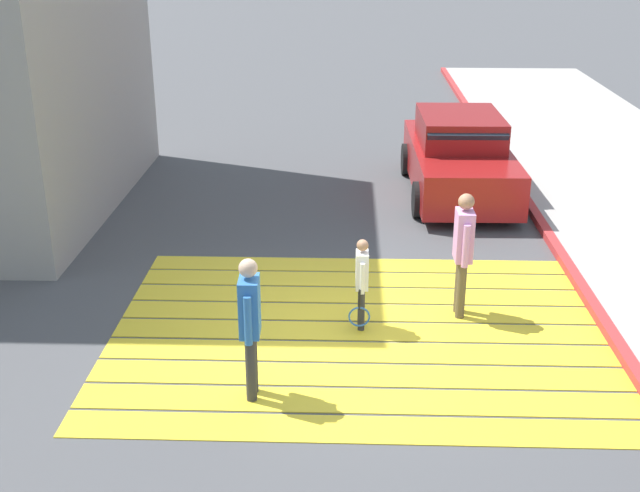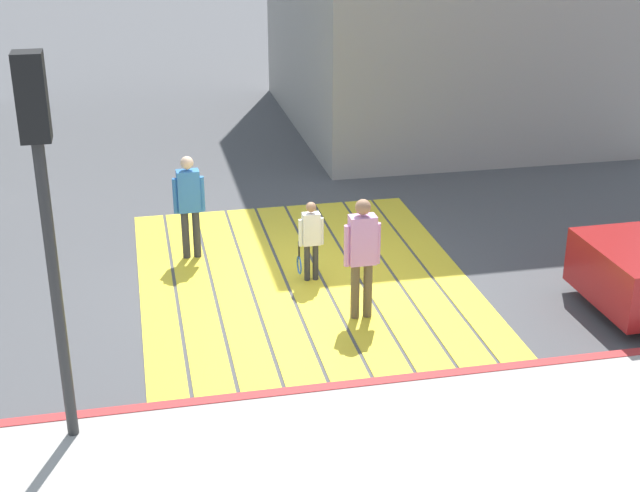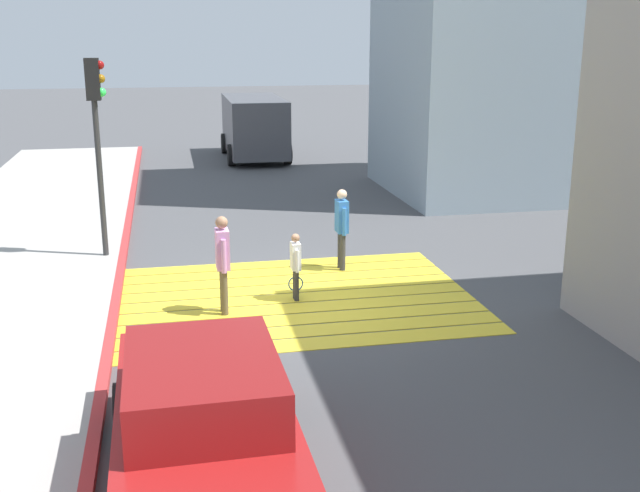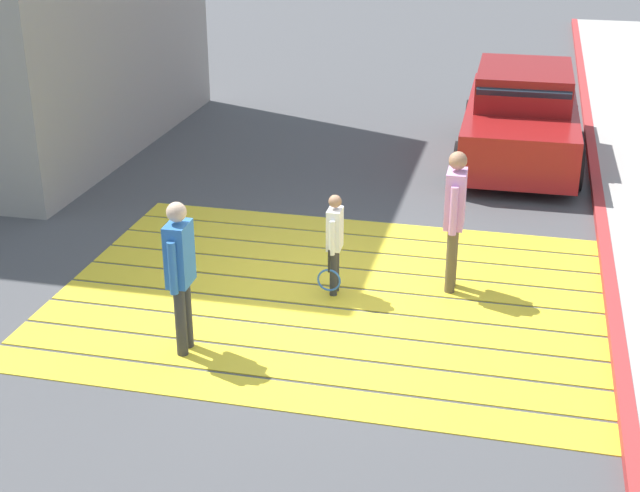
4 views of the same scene
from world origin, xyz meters
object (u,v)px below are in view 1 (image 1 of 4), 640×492
(pedestrian_adult_trailing, at_px, (463,246))
(car_parked_near_curb, at_px, (459,158))
(pedestrian_child_with_racket, at_px, (362,280))
(pedestrian_adult_lead, at_px, (250,319))

(pedestrian_adult_trailing, bearing_deg, car_parked_near_curb, -96.75)
(pedestrian_adult_trailing, height_order, pedestrian_child_with_racket, pedestrian_adult_trailing)
(pedestrian_adult_trailing, distance_m, pedestrian_child_with_racket, 1.44)
(pedestrian_adult_lead, relative_size, pedestrian_child_with_racket, 1.34)
(car_parked_near_curb, height_order, pedestrian_adult_trailing, pedestrian_adult_trailing)
(pedestrian_adult_lead, distance_m, pedestrian_adult_trailing, 3.34)
(pedestrian_adult_lead, xyz_separation_m, pedestrian_adult_trailing, (-2.58, -2.12, 0.03))
(pedestrian_adult_lead, xyz_separation_m, pedestrian_child_with_racket, (-1.24, -1.68, -0.28))
(pedestrian_adult_trailing, relative_size, pedestrian_child_with_racket, 1.38)
(car_parked_near_curb, bearing_deg, pedestrian_adult_trailing, 83.25)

